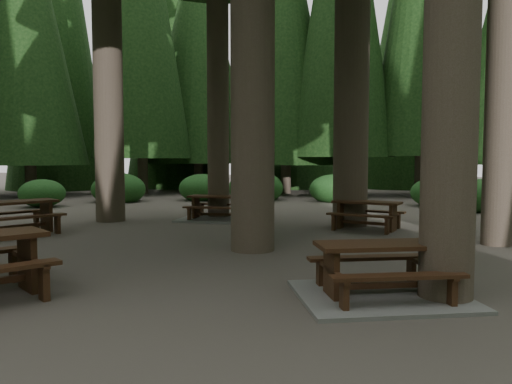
% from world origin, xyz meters
% --- Properties ---
extents(ground, '(80.00, 80.00, 0.00)m').
position_xyz_m(ground, '(0.00, 0.00, 0.00)').
color(ground, '#4C453E').
rests_on(ground, ground).
extents(picnic_table_a, '(2.58, 2.38, 0.71)m').
position_xyz_m(picnic_table_a, '(3.22, -2.59, 0.23)').
color(picnic_table_a, gray).
rests_on(picnic_table_a, ground).
extents(picnic_table_b, '(2.15, 2.28, 0.78)m').
position_xyz_m(picnic_table_b, '(-5.05, 0.76, 0.52)').
color(picnic_table_b, '#34170F').
rests_on(picnic_table_b, ground).
extents(picnic_table_c, '(2.10, 1.76, 0.70)m').
position_xyz_m(picnic_table_c, '(-1.36, 4.45, 0.23)').
color(picnic_table_c, gray).
rests_on(picnic_table_c, ground).
extents(picnic_table_d, '(1.92, 1.70, 0.71)m').
position_xyz_m(picnic_table_d, '(2.85, 3.56, 0.47)').
color(picnic_table_d, '#34170F').
rests_on(picnic_table_d, ground).
extents(shrub_ring, '(23.86, 24.64, 1.49)m').
position_xyz_m(shrub_ring, '(0.70, 0.75, 0.40)').
color(shrub_ring, '#20531C').
rests_on(shrub_ring, ground).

